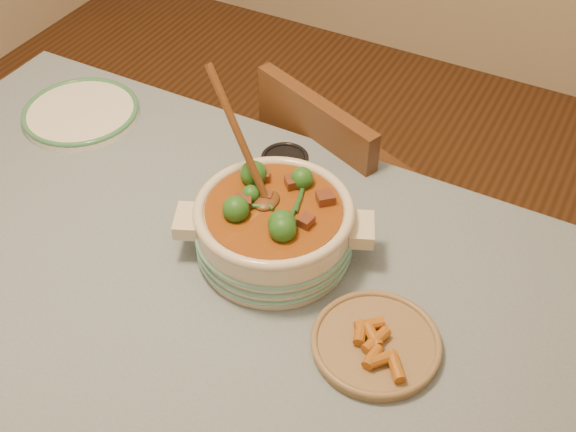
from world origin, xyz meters
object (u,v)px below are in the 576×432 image
(fried_plate, at_px, (376,342))
(chair_far, at_px, (340,195))
(stew_casserole, at_px, (274,224))
(dining_table, at_px, (182,308))
(white_plate, at_px, (81,113))
(condiment_bowl, at_px, (285,165))

(fried_plate, height_order, chair_far, chair_far)
(stew_casserole, relative_size, fried_plate, 1.42)
(fried_plate, bearing_deg, stew_casserole, 156.54)
(dining_table, bearing_deg, chair_far, 84.21)
(white_plate, bearing_deg, stew_casserole, -15.18)
(stew_casserole, distance_m, white_plate, 0.70)
(white_plate, distance_m, condiment_bowl, 0.57)
(dining_table, relative_size, condiment_bowl, 12.20)
(fried_plate, relative_size, chair_far, 0.34)
(condiment_bowl, bearing_deg, white_plate, -175.48)
(chair_far, bearing_deg, dining_table, 105.69)
(condiment_bowl, bearing_deg, chair_far, 84.02)
(white_plate, height_order, chair_far, chair_far)
(dining_table, height_order, stew_casserole, stew_casserole)
(dining_table, xyz_separation_m, white_plate, (-0.53, 0.34, 0.11))
(dining_table, height_order, chair_far, chair_far)
(dining_table, distance_m, stew_casserole, 0.27)
(dining_table, relative_size, fried_plate, 5.79)
(white_plate, relative_size, fried_plate, 1.14)
(dining_table, distance_m, condiment_bowl, 0.41)
(condiment_bowl, relative_size, chair_far, 0.16)
(condiment_bowl, xyz_separation_m, fried_plate, (0.38, -0.35, -0.02))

